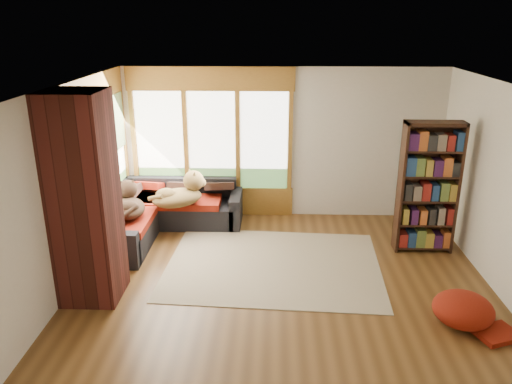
% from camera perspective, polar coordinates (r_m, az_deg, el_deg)
% --- Properties ---
extents(floor, '(5.50, 5.50, 0.00)m').
position_cam_1_polar(floor, '(6.78, 3.03, -10.44)').
color(floor, '#533417').
rests_on(floor, ground).
extents(ceiling, '(5.50, 5.50, 0.00)m').
position_cam_1_polar(ceiling, '(5.93, 3.49, 11.91)').
color(ceiling, white).
extents(wall_back, '(5.50, 0.04, 2.60)m').
position_cam_1_polar(wall_back, '(8.63, 2.92, 5.52)').
color(wall_back, silver).
rests_on(wall_back, ground).
extents(wall_front, '(5.50, 0.04, 2.60)m').
position_cam_1_polar(wall_front, '(3.97, 3.96, -12.17)').
color(wall_front, silver).
rests_on(wall_front, ground).
extents(wall_left, '(0.04, 5.00, 2.60)m').
position_cam_1_polar(wall_left, '(6.75, -20.79, 0.24)').
color(wall_left, silver).
rests_on(wall_left, ground).
extents(wall_right, '(0.04, 5.00, 2.60)m').
position_cam_1_polar(wall_right, '(6.87, 26.82, -0.28)').
color(wall_right, silver).
rests_on(wall_right, ground).
extents(windows_back, '(2.82, 0.10, 1.90)m').
position_cam_1_polar(windows_back, '(8.65, -5.09, 5.85)').
color(windows_back, olive).
rests_on(windows_back, wall_back).
extents(windows_left, '(0.10, 2.62, 1.90)m').
position_cam_1_polar(windows_left, '(7.79, -17.39, 3.49)').
color(windows_left, olive).
rests_on(windows_left, wall_left).
extents(roller_blind, '(0.03, 0.72, 0.90)m').
position_cam_1_polar(roller_blind, '(8.46, -15.69, 7.67)').
color(roller_blind, '#66804F').
rests_on(roller_blind, wall_left).
extents(brick_chimney, '(0.70, 0.70, 2.60)m').
position_cam_1_polar(brick_chimney, '(6.31, -19.02, -0.84)').
color(brick_chimney, '#471914').
rests_on(brick_chimney, ground).
extents(sectional_sofa, '(2.20, 2.20, 0.80)m').
position_cam_1_polar(sectional_sofa, '(8.37, -10.63, -2.43)').
color(sectional_sofa, black).
rests_on(sectional_sofa, ground).
extents(area_rug, '(3.15, 2.48, 0.01)m').
position_cam_1_polar(area_rug, '(7.23, 1.98, -8.32)').
color(area_rug, beige).
rests_on(area_rug, ground).
extents(bookshelf, '(0.85, 0.28, 1.98)m').
position_cam_1_polar(bookshelf, '(7.74, 19.07, 0.41)').
color(bookshelf, '#341C11').
rests_on(bookshelf, ground).
extents(pouf, '(0.81, 0.81, 0.37)m').
position_cam_1_polar(pouf, '(6.36, 22.60, -12.22)').
color(pouf, maroon).
rests_on(pouf, area_rug).
extents(dog_tan, '(0.98, 0.90, 0.48)m').
position_cam_1_polar(dog_tan, '(8.07, -8.59, 0.46)').
color(dog_tan, brown).
rests_on(dog_tan, sectional_sofa).
extents(dog_brindle, '(0.67, 0.87, 0.43)m').
position_cam_1_polar(dog_brindle, '(7.86, -14.40, -0.67)').
color(dog_brindle, black).
rests_on(dog_brindle, sectional_sofa).
extents(throw_pillows, '(1.98, 1.68, 0.45)m').
position_cam_1_polar(throw_pillows, '(8.33, -10.38, 1.09)').
color(throw_pillows, black).
rests_on(throw_pillows, sectional_sofa).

